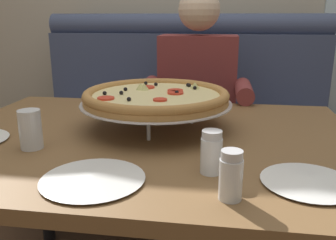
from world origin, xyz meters
The scene contains 9 objects.
booth_bench centered at (0.00, 0.97, 0.40)m, with size 1.75×0.78×1.13m.
dining_table centered at (0.00, 0.00, 0.66)m, with size 1.37×1.00×0.74m.
diner_main centered at (0.11, 0.70, 0.71)m, with size 0.54×0.64×1.27m.
pizza centered at (0.01, 0.09, 0.85)m, with size 0.52×0.52×0.14m.
shaker_pepper_flakes centered at (0.26, -0.39, 0.79)m, with size 0.05×0.05×0.11m.
shaker_parmesan centered at (0.22, -0.26, 0.79)m, with size 0.05×0.05×0.11m.
plate_near_right centered at (0.44, -0.29, 0.75)m, with size 0.22×0.22×0.02m.
plate_far_side centered at (-0.06, -0.35, 0.75)m, with size 0.25×0.25×0.02m.
drinking_glass centered at (-0.31, -0.16, 0.79)m, with size 0.07×0.07×0.12m.
Camera 1 is at (0.23, -1.09, 1.11)m, focal length 38.57 mm.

